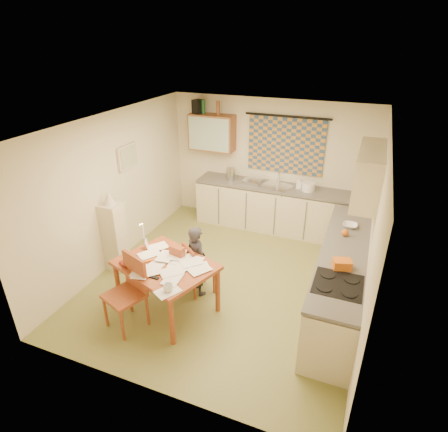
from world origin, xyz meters
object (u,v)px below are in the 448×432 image
at_px(dining_table, 167,286).
at_px(chair_far, 199,277).
at_px(counter_back, 279,209).
at_px(person, 197,260).
at_px(shelf_stand, 115,237).
at_px(counter_right, 340,278).
at_px(stove, 333,315).

distance_m(dining_table, chair_far, 0.58).
bearing_deg(chair_far, dining_table, 102.94).
bearing_deg(dining_table, counter_back, 93.34).
xyz_separation_m(person, shelf_stand, (-1.53, 0.09, 0.03)).
bearing_deg(counter_back, shelf_stand, -132.91).
bearing_deg(chair_far, shelf_stand, 35.42).
height_order(counter_right, person, person).
height_order(stove, shelf_stand, shelf_stand).
height_order(counter_back, person, person).
height_order(person, shelf_stand, shelf_stand).
height_order(counter_back, stove, stove).
height_order(counter_right, stove, stove).
xyz_separation_m(counter_back, shelf_stand, (-2.15, -2.32, 0.13)).
bearing_deg(person, chair_far, -94.86).
distance_m(counter_back, stove, 3.08).
relative_size(counter_back, dining_table, 2.17).
distance_m(counter_right, person, 2.07).
bearing_deg(stove, counter_right, 90.00).
distance_m(stove, chair_far, 2.04).
distance_m(counter_back, shelf_stand, 3.17).
bearing_deg(chair_far, person, 92.26).
xyz_separation_m(dining_table, shelf_stand, (-1.30, 0.59, 0.21)).
height_order(counter_back, shelf_stand, shelf_stand).
relative_size(counter_back, shelf_stand, 2.82).
bearing_deg(counter_right, person, -166.30).
xyz_separation_m(counter_back, stove, (1.39, -2.75, 0.01)).
xyz_separation_m(stove, shelf_stand, (-3.54, 0.43, 0.12)).
height_order(chair_far, person, person).
relative_size(dining_table, person, 1.37).
distance_m(counter_back, counter_right, 2.37).
bearing_deg(counter_right, dining_table, -156.25).
distance_m(counter_back, dining_table, 3.03).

